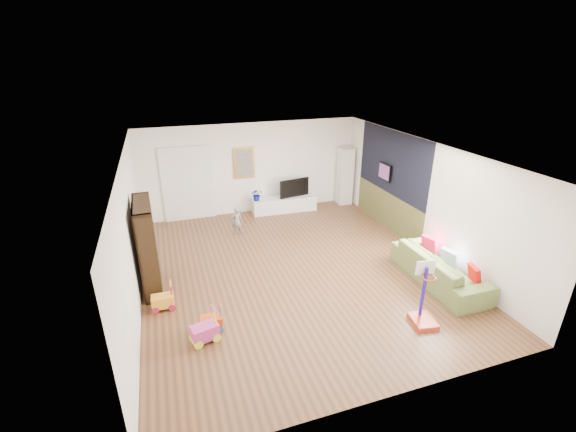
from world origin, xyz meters
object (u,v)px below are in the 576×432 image
object	(u,v)px
media_console	(284,204)
sofa	(439,268)
basketball_hoop	(427,295)
bookshelf	(147,247)

from	to	relation	value
media_console	sofa	xyz separation A→B (m)	(1.85, -4.87, 0.11)
basketball_hoop	media_console	bearing A→B (deg)	105.99
sofa	bookshelf	bearing A→B (deg)	73.68
basketball_hoop	sofa	bearing A→B (deg)	51.98
bookshelf	basketball_hoop	xyz separation A→B (m)	(4.60, -2.80, -0.35)
media_console	sofa	size ratio (longest dim) A/B	0.85
media_console	bookshelf	bearing A→B (deg)	-138.59
media_console	basketball_hoop	bearing A→B (deg)	-80.67
media_console	basketball_hoop	world-z (taller)	basketball_hoop
bookshelf	sofa	size ratio (longest dim) A/B	0.81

